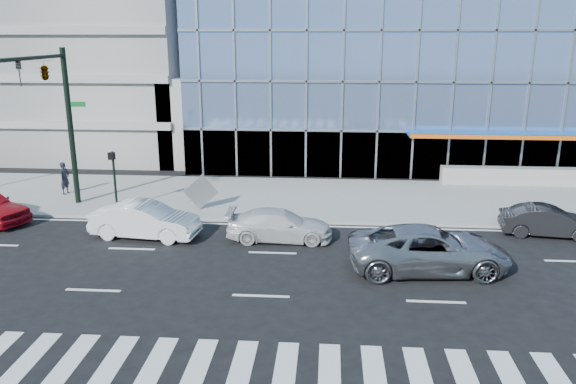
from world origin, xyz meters
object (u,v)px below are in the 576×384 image
Objects in this scene: traffic_signal at (53,91)px; pedestrian at (65,178)px; dark_sedan at (548,221)px; white_suv at (280,225)px; white_sedan at (145,220)px; silver_suv at (429,249)px; ped_signal_post at (114,171)px; tilted_panel at (201,192)px.

traffic_signal is 4.45× the size of pedestrian.
dark_sedan is (23.15, -1.57, -5.48)m from traffic_signal.
traffic_signal is at bearing 74.35° from white_suv.
white_sedan is 18.06m from dark_sedan.
silver_suv reaches higher than dark_sedan.
tilted_panel is (4.31, 0.36, -1.08)m from ped_signal_post.
pedestrian reaches higher than silver_suv.
traffic_signal reaches higher than silver_suv.
pedestrian is (-18.55, 8.86, 0.20)m from silver_suv.
white_sedan reaches higher than white_suv.
silver_suv is 20.56m from pedestrian.
traffic_signal is 1.72× the size of white_suv.
ped_signal_post is at bearing 62.31° from silver_suv.
silver_suv is at bearing -96.30° from white_sedan.
dark_sedan is at bearing -34.71° from tilted_panel.
ped_signal_post is at bearing 91.98° from dark_sedan.
pedestrian is at bearing 53.60° from white_sedan.
pedestrian reaches higher than white_suv.
ped_signal_post is 20.80m from dark_sedan.
tilted_panel is at bearing 48.74° from white_suv.
ped_signal_post is 4.83m from pedestrian.
white_sedan is (-6.00, -0.12, 0.12)m from white_suv.
silver_suv is 1.48× the size of dark_sedan.
ped_signal_post is (2.50, 0.37, -4.02)m from traffic_signal.
white_sedan is at bearing 72.40° from silver_suv.
silver_suv is (14.65, -6.22, -1.29)m from ped_signal_post.
white_sedan is (5.15, -3.10, -5.37)m from traffic_signal.
traffic_signal is 23.84m from dark_sedan.
white_suv is at bearing -82.24° from white_sedan.
dark_sedan is at bearing -84.04° from white_suv.
tilted_panel is (8.21, -2.28, 0.01)m from pedestrian.
traffic_signal is 8.54m from tilted_panel.
traffic_signal is at bearing -141.02° from pedestrian.
dark_sedan is 3.18× the size of tilted_panel.
white_sedan is at bearing 102.20° from dark_sedan.
tilted_panel is (1.66, 3.83, 0.27)m from white_sedan.
silver_suv is at bearing -59.16° from tilted_panel.
traffic_signal reaches higher than pedestrian.
pedestrian reaches higher than white_sedan.
white_suv is (-6.00, 2.87, -0.18)m from silver_suv.
ped_signal_post reaches higher than white_sedan.
ped_signal_post is 15.97m from silver_suv.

